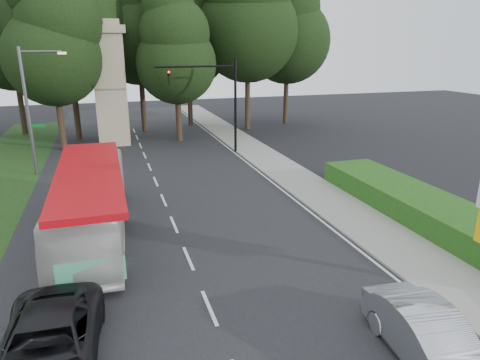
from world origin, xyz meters
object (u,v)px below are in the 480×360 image
object	(u,v)px
streetlight_signs	(31,106)
monument	(110,83)
transit_bus	(92,204)
traffic_signal_mast	(219,93)
sedan_silver	(429,338)
suv_charcoal	(48,347)

from	to	relation	value
streetlight_signs	monument	size ratio (longest dim) A/B	0.80
transit_bus	monument	bearing A→B (deg)	88.62
traffic_signal_mast	streetlight_signs	world-z (taller)	streetlight_signs
traffic_signal_mast	transit_bus	world-z (taller)	traffic_signal_mast
transit_bus	sedan_silver	bearing A→B (deg)	-49.37
streetlight_signs	transit_bus	bearing A→B (deg)	-72.69
monument	transit_bus	bearing A→B (deg)	-94.47
monument	sedan_silver	bearing A→B (deg)	-77.10
sedan_silver	transit_bus	bearing A→B (deg)	132.30
streetlight_signs	suv_charcoal	distance (m)	19.98
traffic_signal_mast	transit_bus	xyz separation A→B (m)	(-9.18, -13.18, -3.16)
sedan_silver	monument	bearing A→B (deg)	107.65
traffic_signal_mast	transit_bus	size ratio (longest dim) A/B	0.66
streetlight_signs	transit_bus	size ratio (longest dim) A/B	0.74
transit_bus	suv_charcoal	distance (m)	8.39
monument	traffic_signal_mast	bearing A→B (deg)	-38.00
sedan_silver	suv_charcoal	bearing A→B (deg)	169.14
monument	suv_charcoal	xyz separation A→B (m)	(-2.53, -27.47, -4.36)
streetlight_signs	monument	bearing A→B (deg)	58.03
sedan_silver	suv_charcoal	size ratio (longest dim) A/B	0.84
sedan_silver	suv_charcoal	world-z (taller)	suv_charcoal
traffic_signal_mast	suv_charcoal	size ratio (longest dim) A/B	1.34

